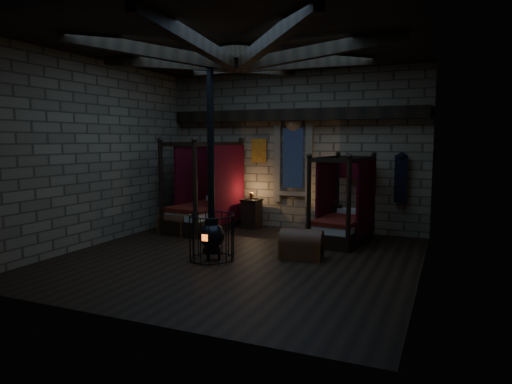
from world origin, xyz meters
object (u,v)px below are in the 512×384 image
at_px(bed_right, 343,221).
at_px(trunk_right, 302,245).
at_px(trunk_left, 176,223).
at_px(bed_left, 206,208).
at_px(stove, 212,231).

relative_size(bed_right, trunk_right, 2.26).
bearing_deg(bed_right, trunk_right, -95.98).
relative_size(trunk_left, trunk_right, 1.05).
height_order(bed_left, stove, stove).
height_order(bed_right, stove, stove).
bearing_deg(trunk_left, stove, -33.50).
xyz_separation_m(bed_left, stove, (1.70, -2.76, 0.00)).
bearing_deg(stove, bed_right, 57.36).
xyz_separation_m(bed_left, bed_right, (3.73, -0.06, -0.08)).
bearing_deg(bed_right, bed_left, -174.26).
bearing_deg(bed_left, trunk_left, -106.85).
bearing_deg(trunk_left, trunk_right, -7.27).
distance_m(trunk_left, stove, 2.82).
bearing_deg(bed_left, trunk_right, -23.96).
height_order(bed_left, bed_right, bed_left).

